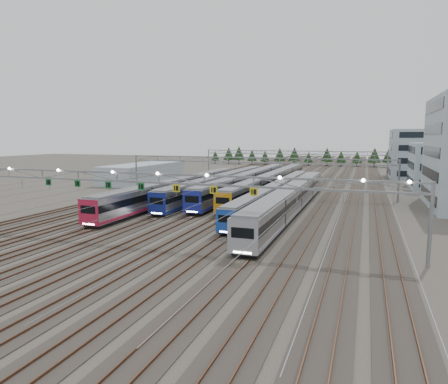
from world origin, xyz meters
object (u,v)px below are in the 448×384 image
(train_a, at_px, (181,188))
(depot_bldg_north, at_px, (431,154))
(train_c, at_px, (249,181))
(gantry_mid, at_px, (253,164))
(west_shed, at_px, (143,173))
(train_b, at_px, (222,184))
(train_e, at_px, (277,192))
(depot_bldg_mid, at_px, (444,166))
(gantry_near, at_px, (158,180))
(gantry_far, at_px, (291,156))
(train_d, at_px, (273,181))
(train_f, at_px, (292,198))

(train_a, distance_m, depot_bldg_north, 79.58)
(train_c, distance_m, gantry_mid, 6.68)
(train_c, bearing_deg, west_shed, 162.04)
(depot_bldg_north, bearing_deg, train_b, -132.64)
(train_e, bearing_deg, depot_bldg_mid, 43.89)
(gantry_near, distance_m, depot_bldg_mid, 75.11)
(train_a, distance_m, train_c, 18.08)
(depot_bldg_north, bearing_deg, gantry_far, -172.88)
(train_d, height_order, west_shed, west_shed)
(train_b, height_order, train_f, train_f)
(gantry_near, bearing_deg, train_a, 110.99)
(gantry_far, bearing_deg, gantry_near, -90.03)
(train_c, bearing_deg, depot_bldg_north, 47.10)
(depot_bldg_mid, bearing_deg, gantry_mid, -148.61)
(train_a, relative_size, train_e, 0.95)
(gantry_near, bearing_deg, train_e, 78.30)
(train_c, distance_m, depot_bldg_mid, 45.75)
(train_c, relative_size, train_f, 1.13)
(train_b, xyz_separation_m, depot_bldg_mid, (45.93, 24.46, 3.16))
(gantry_far, bearing_deg, train_e, -82.64)
(train_e, relative_size, depot_bldg_mid, 3.62)
(west_shed, bearing_deg, train_c, -17.96)
(train_d, xyz_separation_m, gantry_mid, (-2.25, -9.22, 4.23))
(train_a, xyz_separation_m, depot_bldg_north, (51.02, 60.88, 4.89))
(train_e, height_order, gantry_near, gantry_near)
(train_c, xyz_separation_m, train_d, (4.50, 4.46, -0.11))
(train_b, distance_m, train_f, 24.28)
(train_b, relative_size, depot_bldg_mid, 3.53)
(train_d, bearing_deg, train_b, -132.64)
(train_e, height_order, depot_bldg_mid, depot_bldg_mid)
(train_f, distance_m, gantry_far, 62.99)
(train_e, distance_m, gantry_mid, 10.88)
(gantry_mid, bearing_deg, gantry_far, 90.00)
(train_b, bearing_deg, train_d, 47.36)
(depot_bldg_mid, height_order, west_shed, depot_bldg_mid)
(train_e, height_order, west_shed, west_shed)
(depot_bldg_mid, bearing_deg, train_e, -136.11)
(gantry_near, bearing_deg, train_b, 99.62)
(train_c, height_order, gantry_mid, gantry_mid)
(gantry_far, bearing_deg, train_f, -79.69)
(gantry_near, distance_m, west_shed, 66.14)
(train_b, xyz_separation_m, train_c, (4.50, 5.31, 0.08))
(west_shed, bearing_deg, train_e, -28.38)
(train_d, distance_m, gantry_mid, 10.39)
(gantry_far, relative_size, west_shed, 1.88)
(gantry_mid, distance_m, west_shed, 38.94)
(gantry_far, xyz_separation_m, west_shed, (-35.49, -29.47, -3.98))
(train_d, distance_m, west_shed, 38.26)
(train_e, relative_size, gantry_near, 1.03)
(train_c, height_order, train_f, train_f)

